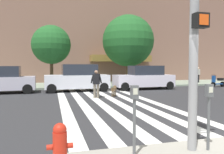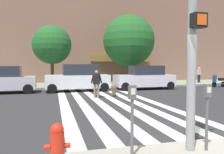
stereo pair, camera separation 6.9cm
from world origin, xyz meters
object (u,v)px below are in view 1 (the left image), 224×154
parked_car_near_curb (0,80)px  parking_meter_second_along (134,110)px  parked_car_behind_first (78,78)px  street_tree_middle (128,41)px  pedestrian_bystander (198,74)px  dog_on_leash (114,89)px  parked_car_third_in_line (144,78)px  parking_meter_curbside (209,108)px  parked_scooter (218,82)px  pedestrian_dog_walker (96,82)px  street_tree_nearest (51,45)px  fire_hydrant (60,146)px

parked_car_near_curb → parking_meter_second_along: bearing=-68.6°
parking_meter_second_along → parked_car_behind_first: 12.72m
parking_meter_second_along → parked_car_behind_first: size_ratio=0.29×
parking_meter_second_along → street_tree_middle: 17.18m
parked_car_behind_first → pedestrian_bystander: (13.09, 3.47, 0.11)m
parked_car_near_curb → dog_on_leash: parked_car_near_curb is taller
parked_car_near_curb → parked_car_third_in_line: parked_car_third_in_line is taller
parking_meter_curbside → parked_scooter: size_ratio=0.83×
parking_meter_curbside → street_tree_middle: street_tree_middle is taller
pedestrian_bystander → street_tree_middle: bearing=-178.3°
parked_scooter → dog_on_leash: size_ratio=1.63×
street_tree_middle → pedestrian_dog_walker: (-4.48, -7.12, -3.35)m
parked_car_third_in_line → street_tree_middle: bearing=94.3°
parked_car_behind_first → dog_on_leash: (1.87, -3.44, -0.52)m
parking_meter_curbside → parked_car_third_in_line: parked_car_third_in_line is taller
street_tree_nearest → street_tree_middle: street_tree_middle is taller
street_tree_nearest → parked_car_behind_first: bearing=-54.8°
fire_hydrant → parked_car_third_in_line: bearing=61.0°
pedestrian_dog_walker → dog_on_leash: size_ratio=1.64×
parking_meter_second_along → parking_meter_curbside: bearing=-4.4°
fire_hydrant → street_tree_nearest: 15.85m
parking_meter_second_along → dog_on_leash: (2.20, 9.28, -0.59)m
parking_meter_curbside → pedestrian_bystander: size_ratio=0.83×
pedestrian_dog_walker → parked_scooter: bearing=17.9°
parking_meter_curbside → parked_car_third_in_line: size_ratio=0.28×
parked_car_near_curb → parked_car_behind_first: (5.32, -0.00, 0.07)m
street_tree_middle → fire_hydrant: bearing=-113.1°
parked_car_third_in_line → pedestrian_bystander: size_ratio=2.94×
street_tree_middle → pedestrian_dog_walker: size_ratio=4.00×
parked_car_third_in_line → parked_car_behind_first: bearing=180.0°
pedestrian_dog_walker → fire_hydrant: bearing=-104.9°
parked_car_near_curb → dog_on_leash: (7.19, -3.44, -0.45)m
parked_scooter → fire_hydrant: bearing=-138.2°
street_tree_middle → pedestrian_dog_walker: bearing=-122.2°
parked_car_near_curb → pedestrian_bystander: (18.41, 3.47, 0.18)m
pedestrian_bystander → parked_car_near_curb: bearing=-169.3°
parked_car_near_curb → street_tree_nearest: 5.17m
pedestrian_dog_walker → parking_meter_curbside: bearing=-86.3°
parking_meter_second_along → parked_car_behind_first: bearing=88.5°
parked_car_behind_first → parking_meter_second_along: bearing=-91.5°
parked_car_near_curb → fire_hydrant: bearing=-74.4°
parked_car_third_in_line → dog_on_leash: 4.95m
parked_car_third_in_line → pedestrian_bystander: 8.45m
street_tree_middle → parked_scooter: bearing=-23.7°
parking_meter_curbside → parking_meter_second_along: (-1.57, 0.12, 0.00)m
parking_meter_second_along → pedestrian_dog_walker: (1.00, 8.83, -0.10)m
fire_hydrant → parked_car_third_in_line: 14.69m
fire_hydrant → pedestrian_dog_walker: pedestrian_dog_walker is taller
pedestrian_dog_walker → dog_on_leash: bearing=20.3°
parked_scooter → parking_meter_second_along: bearing=-135.5°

